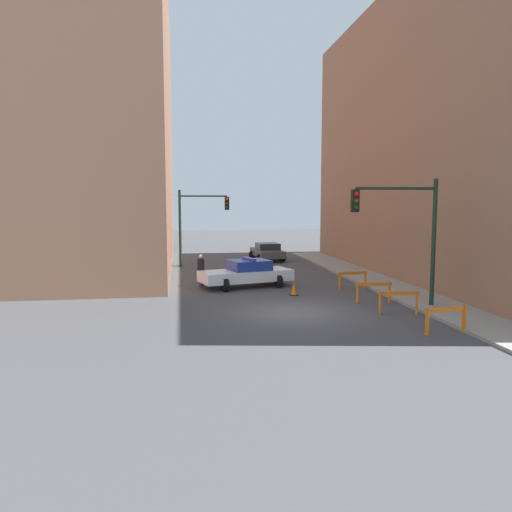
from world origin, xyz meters
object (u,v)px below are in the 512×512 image
at_px(barrier_mid, 399,299).
at_px(traffic_light_far, 196,217).
at_px(parked_car_near, 267,251).
at_px(barrier_front, 446,316).
at_px(barrier_corner, 353,277).
at_px(police_car, 247,273).
at_px(traffic_light_near, 407,223).
at_px(traffic_cone, 294,289).
at_px(pedestrian_crossing, 201,270).
at_px(barrier_back, 374,289).

bearing_deg(barrier_mid, traffic_light_far, 114.52).
relative_size(parked_car_near, barrier_front, 2.77).
relative_size(barrier_front, barrier_corner, 1.00).
distance_m(police_car, barrier_mid, 8.76).
bearing_deg(parked_car_near, barrier_corner, -84.95).
bearing_deg(traffic_light_near, traffic_cone, 137.18).
xyz_separation_m(police_car, parked_car_near, (3.14, 11.78, -0.05)).
height_order(traffic_light_far, barrier_corner, traffic_light_far).
distance_m(police_car, pedestrian_crossing, 2.41).
distance_m(traffic_light_far, barrier_back, 15.84).
bearing_deg(barrier_back, traffic_cone, 142.52).
height_order(pedestrian_crossing, traffic_cone, pedestrian_crossing).
bearing_deg(traffic_light_far, barrier_corner, -54.38).
height_order(police_car, barrier_front, police_car).
relative_size(police_car, barrier_front, 3.15).
bearing_deg(barrier_front, traffic_cone, 114.53).
bearing_deg(barrier_back, police_car, 134.66).
xyz_separation_m(traffic_light_near, barrier_front, (-0.42, -3.95, -2.91)).
xyz_separation_m(traffic_light_near, pedestrian_crossing, (-8.08, 6.81, -2.67)).
bearing_deg(pedestrian_crossing, barrier_corner, -36.89).
height_order(parked_car_near, traffic_cone, parked_car_near).
xyz_separation_m(parked_car_near, barrier_back, (1.76, -16.74, -0.06)).
relative_size(traffic_light_far, pedestrian_crossing, 3.13).
bearing_deg(barrier_front, barrier_mid, 95.43).
bearing_deg(police_car, barrier_corner, -121.88).
bearing_deg(barrier_mid, parked_car_near, 95.75).
bearing_deg(barrier_corner, parked_car_near, 98.72).
distance_m(traffic_light_near, barrier_front, 4.93).
bearing_deg(barrier_front, traffic_light_near, 83.89).
bearing_deg(barrier_front, pedestrian_crossing, 125.43).
height_order(barrier_mid, traffic_cone, barrier_mid).
bearing_deg(barrier_back, barrier_front, -85.27).
distance_m(traffic_light_near, barrier_corner, 5.58).
distance_m(barrier_front, traffic_cone, 8.28).
height_order(traffic_light_near, parked_car_near, traffic_light_near).
xyz_separation_m(traffic_light_far, barrier_corner, (7.45, -10.40, -2.78)).
relative_size(pedestrian_crossing, traffic_cone, 2.53).
xyz_separation_m(traffic_light_near, parked_car_near, (-2.62, 18.01, -2.86)).
bearing_deg(traffic_light_far, traffic_cone, -70.13).
bearing_deg(pedestrian_crossing, barrier_front, -75.87).
bearing_deg(barrier_corner, traffic_light_near, -83.02).
relative_size(barrier_front, traffic_cone, 2.43).
distance_m(police_car, barrier_front, 11.49).
relative_size(traffic_light_near, parked_car_near, 1.18).
relative_size(traffic_light_far, barrier_front, 3.26).
relative_size(barrier_back, traffic_cone, 2.44).
bearing_deg(traffic_light_near, barrier_corner, 96.98).
distance_m(barrier_mid, barrier_corner, 5.65).
bearing_deg(pedestrian_crossing, barrier_back, -58.77).
distance_m(traffic_light_near, barrier_back, 3.29).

